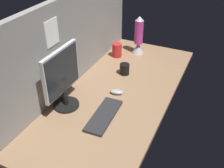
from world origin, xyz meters
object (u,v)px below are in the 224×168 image
(mug_red_plastic, at_px, (117,50))
(mug_black_travel, at_px, (125,69))
(mouse, at_px, (117,92))
(monitor, at_px, (62,77))
(keyboard, at_px, (104,115))
(lava_lamp, at_px, (139,38))

(mug_red_plastic, xyz_separation_m, mug_black_travel, (-0.26, -0.19, -0.02))
(mouse, bearing_deg, monitor, 123.55)
(keyboard, relative_size, mug_red_plastic, 2.87)
(monitor, bearing_deg, mug_black_travel, -19.75)
(mug_red_plastic, distance_m, lava_lamp, 0.23)
(keyboard, bearing_deg, mug_black_travel, 6.22)
(mouse, relative_size, mug_red_plastic, 0.74)
(mouse, distance_m, mug_black_travel, 0.30)
(lava_lamp, bearing_deg, keyboard, -172.55)
(keyboard, xyz_separation_m, mouse, (0.28, 0.03, 0.01))
(monitor, xyz_separation_m, keyboard, (0.01, -0.30, -0.23))
(monitor, distance_m, mug_black_travel, 0.64)
(mug_red_plastic, bearing_deg, mouse, -155.88)
(mug_red_plastic, height_order, lava_lamp, lava_lamp)
(mouse, height_order, mug_red_plastic, mug_red_plastic)
(mouse, relative_size, lava_lamp, 0.27)
(keyboard, height_order, mug_red_plastic, mug_red_plastic)
(keyboard, height_order, lava_lamp, lava_lamp)
(mug_black_travel, distance_m, lava_lamp, 0.43)
(keyboard, xyz_separation_m, mug_red_plastic, (0.82, 0.28, 0.05))
(monitor, bearing_deg, mug_red_plastic, -1.29)
(mouse, bearing_deg, mug_red_plastic, 10.76)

